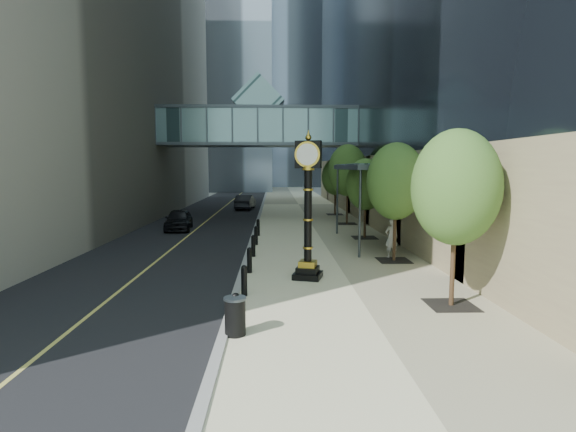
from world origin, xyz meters
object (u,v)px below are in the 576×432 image
object	(u,v)px
pedestrian	(392,238)
trash_bin	(235,317)
car_far	(245,202)
car_near	(179,220)
street_clock	(308,217)

from	to	relation	value
pedestrian	trash_bin	bearing A→B (deg)	39.72
car_far	car_near	bearing A→B (deg)	82.23
car_far	trash_bin	bearing A→B (deg)	98.80
street_clock	trash_bin	xyz separation A→B (m)	(-2.22, -5.64, -1.86)
pedestrian	car_near	world-z (taller)	pedestrian
trash_bin	car_far	xyz separation A→B (m)	(-1.89, 33.89, 0.23)
trash_bin	pedestrian	xyz separation A→B (m)	(6.36, 9.39, 0.46)
trash_bin	pedestrian	distance (m)	11.35
trash_bin	pedestrian	bearing A→B (deg)	55.88
trash_bin	street_clock	bearing A→B (deg)	68.48
trash_bin	car_far	distance (m)	33.95
trash_bin	pedestrian	world-z (taller)	pedestrian
pedestrian	car_far	size ratio (longest dim) A/B	0.42
street_clock	trash_bin	world-z (taller)	street_clock
car_near	street_clock	bearing A→B (deg)	-66.30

